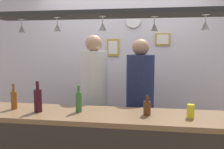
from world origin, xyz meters
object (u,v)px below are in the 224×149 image
at_px(bottle_wine_dark_red, 38,100).
at_px(bottle_beer_brown_stubby, 147,108).
at_px(bottle_beer_amber_tall, 14,99).
at_px(person_right_navy_shirt, 140,95).
at_px(person_middle_white_patterned_shirt, 94,91).
at_px(wall_clock, 133,20).
at_px(bottle_beer_green_import, 79,101).
at_px(picture_frame_crest, 113,48).
at_px(drink_can, 191,111).
at_px(picture_frame_upper_small, 163,39).

relative_size(bottle_wine_dark_red, bottle_beer_brown_stubby, 1.67).
xyz_separation_m(bottle_beer_amber_tall, bottle_wine_dark_red, (0.29, -0.06, 0.02)).
bearing_deg(person_right_navy_shirt, bottle_beer_amber_tall, -150.52).
distance_m(person_middle_white_patterned_shirt, wall_clock, 1.24).
bearing_deg(bottle_beer_green_import, person_middle_white_patterned_shirt, 90.87).
distance_m(person_right_navy_shirt, bottle_beer_brown_stubby, 0.73).
distance_m(person_middle_white_patterned_shirt, picture_frame_crest, 0.88).
xyz_separation_m(person_middle_white_patterned_shirt, wall_clock, (0.45, 0.67, 0.94)).
height_order(bottle_wine_dark_red, wall_clock, wall_clock).
distance_m(picture_frame_crest, wall_clock, 0.50).
height_order(bottle_beer_green_import, picture_frame_crest, picture_frame_crest).
bearing_deg(picture_frame_crest, bottle_wine_dark_red, -109.76).
relative_size(person_right_navy_shirt, bottle_beer_brown_stubby, 9.56).
bearing_deg(bottle_beer_amber_tall, drink_can, -1.56).
bearing_deg(bottle_wine_dark_red, bottle_beer_brown_stubby, 2.66).
height_order(picture_frame_upper_small, wall_clock, wall_clock).
xyz_separation_m(drink_can, picture_frame_upper_small, (-0.17, 1.43, 0.68)).
distance_m(bottle_wine_dark_red, picture_frame_upper_small, 2.01).
bearing_deg(bottle_beer_green_import, bottle_beer_brown_stubby, -1.10).
bearing_deg(picture_frame_upper_small, drink_can, -83.15).
height_order(person_right_navy_shirt, drink_can, person_right_navy_shirt).
xyz_separation_m(bottle_beer_amber_tall, picture_frame_upper_small, (1.55, 1.38, 0.64)).
distance_m(bottle_beer_brown_stubby, picture_frame_crest, 1.59).
height_order(bottle_wine_dark_red, bottle_beer_brown_stubby, bottle_wine_dark_red).
distance_m(drink_can, picture_frame_crest, 1.78).
xyz_separation_m(bottle_beer_amber_tall, drink_can, (1.72, -0.05, -0.04)).
bearing_deg(bottle_beer_amber_tall, bottle_wine_dark_red, -12.46).
relative_size(bottle_beer_green_import, wall_clock, 1.18).
distance_m(person_middle_white_patterned_shirt, person_right_navy_shirt, 0.58).
relative_size(person_middle_white_patterned_shirt, picture_frame_crest, 6.82).
height_order(person_middle_white_patterned_shirt, drink_can, person_middle_white_patterned_shirt).
bearing_deg(person_middle_white_patterned_shirt, picture_frame_crest, 78.16).
bearing_deg(bottle_wine_dark_red, wall_clock, 60.21).
xyz_separation_m(bottle_wine_dark_red, drink_can, (1.43, 0.02, -0.06)).
bearing_deg(person_right_navy_shirt, picture_frame_crest, 122.94).
xyz_separation_m(person_right_navy_shirt, wall_clock, (-0.13, 0.67, 0.98)).
height_order(bottle_beer_amber_tall, bottle_wine_dark_red, bottle_wine_dark_red).
distance_m(bottle_beer_green_import, picture_frame_crest, 1.48).
relative_size(picture_frame_crest, wall_clock, 1.18).
height_order(bottle_beer_green_import, bottle_beer_brown_stubby, bottle_beer_green_import).
bearing_deg(drink_can, bottle_beer_brown_stubby, 175.38).
bearing_deg(picture_frame_upper_small, wall_clock, -179.17).
bearing_deg(drink_can, person_middle_white_patterned_shirt, 144.33).
bearing_deg(person_middle_white_patterned_shirt, picture_frame_upper_small, 37.60).
height_order(person_right_navy_shirt, bottle_beer_green_import, person_right_navy_shirt).
height_order(person_right_navy_shirt, picture_frame_crest, picture_frame_crest).
bearing_deg(picture_frame_crest, person_middle_white_patterned_shirt, -101.84).
relative_size(person_right_navy_shirt, picture_frame_crest, 6.62).
xyz_separation_m(person_right_navy_shirt, bottle_wine_dark_red, (-0.96, -0.77, 0.07)).
distance_m(person_middle_white_patterned_shirt, picture_frame_upper_small, 1.29).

